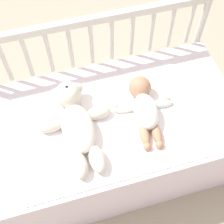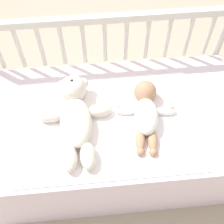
% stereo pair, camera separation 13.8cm
% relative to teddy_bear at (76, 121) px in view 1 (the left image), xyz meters
% --- Properties ---
extents(ground_plane, '(12.00, 12.00, 0.00)m').
position_rel_teddy_bear_xyz_m(ground_plane, '(0.16, 0.01, -0.49)').
color(ground_plane, tan).
extents(crib_mattress, '(1.22, 0.66, 0.44)m').
position_rel_teddy_bear_xyz_m(crib_mattress, '(0.16, 0.01, -0.27)').
color(crib_mattress, silver).
rests_on(crib_mattress, ground_plane).
extents(crib_rail, '(1.22, 0.04, 0.73)m').
position_rel_teddy_bear_xyz_m(crib_rail, '(0.16, 0.36, 0.04)').
color(crib_rail, beige).
rests_on(crib_rail, ground_plane).
extents(blanket, '(0.82, 0.54, 0.01)m').
position_rel_teddy_bear_xyz_m(blanket, '(0.14, -0.04, -0.05)').
color(blanket, white).
rests_on(blanket, crib_mattress).
extents(teddy_bear, '(0.34, 0.46, 0.13)m').
position_rel_teddy_bear_xyz_m(teddy_bear, '(0.00, 0.00, 0.00)').
color(teddy_bear, silver).
rests_on(teddy_bear, crib_mattress).
extents(baby, '(0.29, 0.37, 0.11)m').
position_rel_teddy_bear_xyz_m(baby, '(0.32, -0.01, -0.01)').
color(baby, white).
rests_on(baby, crib_mattress).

